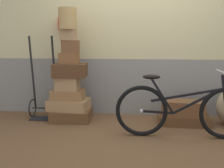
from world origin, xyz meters
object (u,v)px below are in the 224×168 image
(wicker_basket, at_px, (68,18))
(suitcase_0, at_px, (72,115))
(suitcase_2, at_px, (68,94))
(suitcase_8, at_px, (183,119))
(suitcase_1, at_px, (69,104))
(suitcase_3, at_px, (68,83))
(bicycle, at_px, (183,111))
(suitcase_6, at_px, (71,47))
(suitcase_7, at_px, (68,35))
(luggage_trolley, at_px, (44,99))
(suitcase_4, at_px, (70,70))
(suitcase_9, at_px, (183,108))
(suitcase_5, at_px, (69,58))

(wicker_basket, bearing_deg, suitcase_0, 38.09)
(suitcase_2, height_order, suitcase_8, suitcase_2)
(suitcase_0, bearing_deg, suitcase_1, 160.23)
(suitcase_3, height_order, bicycle, bicycle)
(wicker_basket, bearing_deg, suitcase_6, 26.66)
(suitcase_7, bearing_deg, suitcase_1, 144.91)
(suitcase_8, xyz_separation_m, luggage_trolley, (-2.15, 0.13, 0.22))
(suitcase_7, bearing_deg, suitcase_8, 2.57)
(suitcase_0, distance_m, wicker_basket, 1.44)
(suitcase_0, relative_size, suitcase_6, 2.58)
(suitcase_7, height_order, suitcase_8, suitcase_7)
(suitcase_0, xyz_separation_m, bicycle, (1.57, -0.55, 0.27))
(suitcase_4, bearing_deg, suitcase_9, -4.45)
(suitcase_7, relative_size, suitcase_8, 0.30)
(suitcase_7, xyz_separation_m, wicker_basket, (-0.00, -0.00, 0.23))
(suitcase_7, xyz_separation_m, luggage_trolley, (-0.45, 0.12, -1.00))
(suitcase_0, relative_size, bicycle, 0.35)
(suitcase_2, xyz_separation_m, wicker_basket, (0.03, -0.01, 1.12))
(suitcase_2, bearing_deg, suitcase_0, 0.18)
(wicker_basket, bearing_deg, suitcase_4, 22.60)
(suitcase_2, bearing_deg, suitcase_9, 0.10)
(suitcase_7, relative_size, suitcase_9, 0.37)
(suitcase_5, bearing_deg, suitcase_1, -176.60)
(suitcase_2, distance_m, suitcase_9, 1.71)
(suitcase_6, bearing_deg, suitcase_3, -146.11)
(suitcase_3, bearing_deg, wicker_basket, 29.85)
(suitcase_3, xyz_separation_m, suitcase_8, (1.72, 0.01, -0.51))
(luggage_trolley, height_order, bicycle, luggage_trolley)
(suitcase_2, relative_size, suitcase_8, 0.64)
(suitcase_5, distance_m, luggage_trolley, 0.80)
(suitcase_6, bearing_deg, suitcase_8, 5.52)
(luggage_trolley, xyz_separation_m, bicycle, (2.04, -0.66, 0.06))
(suitcase_2, bearing_deg, luggage_trolley, 166.50)
(suitcase_0, bearing_deg, suitcase_7, -144.38)
(suitcase_4, xyz_separation_m, suitcase_6, (0.01, 0.01, 0.35))
(suitcase_2, bearing_deg, suitcase_5, 24.02)
(suitcase_0, height_order, suitcase_7, suitcase_7)
(suitcase_2, bearing_deg, suitcase_8, 0.43)
(bicycle, bearing_deg, suitcase_1, 160.62)
(suitcase_6, bearing_deg, luggage_trolley, 173.49)
(suitcase_0, xyz_separation_m, suitcase_1, (-0.04, 0.01, 0.16))
(suitcase_4, distance_m, wicker_basket, 0.75)
(suitcase_1, xyz_separation_m, suitcase_2, (-0.01, -0.01, 0.16))
(suitcase_1, relative_size, suitcase_8, 0.81)
(suitcase_3, bearing_deg, bicycle, -16.90)
(suitcase_0, height_order, suitcase_4, suitcase_4)
(suitcase_3, height_order, suitcase_7, suitcase_7)
(suitcase_5, height_order, luggage_trolley, luggage_trolley)
(suitcase_8, height_order, wicker_basket, wicker_basket)
(luggage_trolley, bearing_deg, suitcase_4, -14.08)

